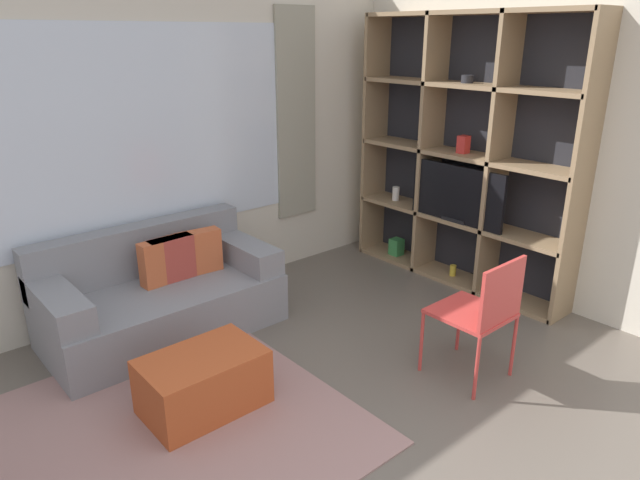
{
  "coord_description": "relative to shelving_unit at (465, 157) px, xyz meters",
  "views": [
    {
      "loc": [
        -1.71,
        -0.96,
        2.17
      ],
      "look_at": [
        0.65,
        1.78,
        0.85
      ],
      "focal_mm": 32.0,
      "sensor_mm": 36.0,
      "label": 1
    }
  ],
  "objects": [
    {
      "name": "ottoman",
      "position": [
        -2.8,
        -0.22,
        -0.96
      ],
      "size": [
        0.71,
        0.46,
        0.37
      ],
      "color": "#B74C23",
      "rests_on": "ground_plane"
    },
    {
      "name": "folding_chair",
      "position": [
        -1.27,
        -1.12,
        -0.63
      ],
      "size": [
        0.44,
        0.46,
        0.86
      ],
      "rotation": [
        0.0,
        0.0,
        3.14
      ],
      "color": "#CC3D38",
      "rests_on": "ground_plane"
    },
    {
      "name": "area_rug",
      "position": [
        -3.37,
        -0.27,
        -1.14
      ],
      "size": [
        2.58,
        2.01,
        0.01
      ],
      "primitive_type": "cube",
      "color": "gray",
      "rests_on": "ground_plane"
    },
    {
      "name": "couch_main",
      "position": [
        -2.54,
        0.86,
        -0.85
      ],
      "size": [
        1.71,
        0.88,
        0.78
      ],
      "color": "gray",
      "rests_on": "ground_plane"
    },
    {
      "name": "wall_back",
      "position": [
        -2.47,
        1.33,
        0.21
      ],
      "size": [
        6.42,
        0.11,
        2.7
      ],
      "color": "beige",
      "rests_on": "ground_plane"
    },
    {
      "name": "wall_right",
      "position": [
        0.17,
        -0.32,
        0.2
      ],
      "size": [
        0.07,
        4.44,
        2.7
      ],
      "primitive_type": "cube",
      "color": "beige",
      "rests_on": "ground_plane"
    },
    {
      "name": "shelving_unit",
      "position": [
        0.0,
        0.0,
        0.0
      ],
      "size": [
        0.35,
        2.15,
        2.34
      ],
      "color": "#232328",
      "rests_on": "ground_plane"
    }
  ]
}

